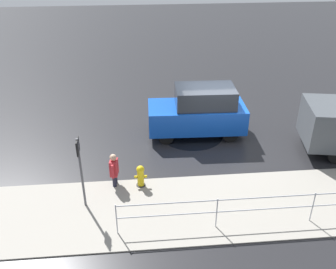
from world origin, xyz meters
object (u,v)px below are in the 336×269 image
object	(u,v)px
fire_hydrant	(141,176)
pedestrian	(114,168)
sign_post	(80,163)
moving_hatchback	(199,112)

from	to	relation	value
fire_hydrant	pedestrian	xyz separation A→B (m)	(0.85, -0.12, 0.28)
fire_hydrant	sign_post	size ratio (longest dim) A/B	0.33
pedestrian	fire_hydrant	bearing A→B (deg)	171.96
moving_hatchback	pedestrian	xyz separation A→B (m)	(3.33, 3.27, -0.34)
moving_hatchback	pedestrian	world-z (taller)	moving_hatchback
moving_hatchback	fire_hydrant	distance (m)	4.25
moving_hatchback	fire_hydrant	world-z (taller)	moving_hatchback
moving_hatchback	pedestrian	bearing A→B (deg)	44.53
moving_hatchback	sign_post	xyz separation A→B (m)	(4.21, 4.24, 0.55)
fire_hydrant	sign_post	xyz separation A→B (m)	(1.74, 0.84, 1.18)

